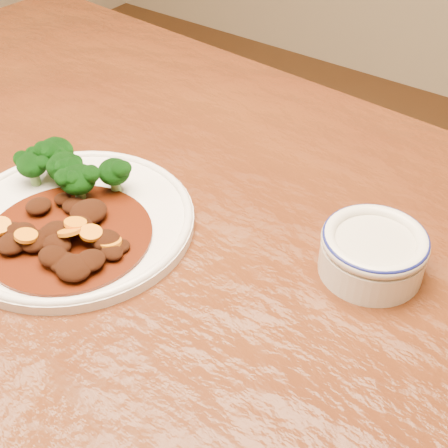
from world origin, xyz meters
The scene contains 5 objects.
dining_table centered at (0.00, 0.00, 0.67)m, with size 1.56×1.01×0.75m.
dinner_plate centered at (-0.05, -0.07, 0.76)m, with size 0.30×0.30×0.02m.
broccoli_florets centered at (-0.10, -0.02, 0.79)m, with size 0.14×0.09×0.05m.
mince_stew centered at (-0.02, -0.10, 0.77)m, with size 0.20×0.20×0.03m.
dip_bowl centered at (0.28, 0.08, 0.78)m, with size 0.12×0.12×0.05m.
Camera 1 is at (0.45, -0.44, 1.25)m, focal length 50.00 mm.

